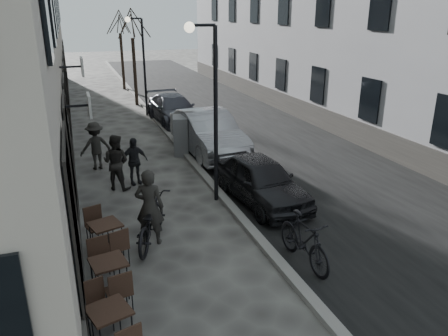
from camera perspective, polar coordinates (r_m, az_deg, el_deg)
ground at (r=8.49m, az=12.62°, el=-19.74°), size 120.00×120.00×0.00m
road at (r=23.36m, az=0.26°, el=6.58°), size 7.30×60.00×0.00m
kerb at (r=22.43m, az=-8.61°, el=5.95°), size 0.25×60.00×0.12m
streetlamp_near at (r=12.18m, az=-1.88°, el=9.47°), size 0.90×0.28×5.09m
streetlamp_far at (r=23.81m, az=-10.87°, el=14.20°), size 0.90×0.28×5.09m
tree_near at (r=26.69m, az=-11.98°, el=17.94°), size 2.40×2.40×5.70m
tree_far at (r=32.65m, az=-13.51°, el=18.09°), size 2.40×2.40×5.70m
bistro_set_a at (r=7.85m, az=-14.63°, el=-19.22°), size 0.87×1.62×0.93m
bistro_set_b at (r=9.05m, az=-14.73°, el=-13.37°), size 0.76×1.66×0.95m
bistro_set_c at (r=10.47m, az=-15.14°, el=-8.56°), size 0.90×1.66×0.95m
utility_cabinet at (r=17.28m, az=-5.70°, el=4.28°), size 0.75×1.09×1.49m
bicycle at (r=10.74m, az=-9.58°, el=-6.82°), size 1.60×2.33×1.16m
cyclist_rider at (r=10.58m, az=-9.69°, el=-5.04°), size 0.82×0.70×1.89m
pedestrian_near at (r=14.07m, az=-13.94°, el=0.74°), size 1.09×1.04×1.78m
pedestrian_mid at (r=16.10m, az=-16.43°, el=2.80°), size 1.22×0.86×1.71m
pedestrian_far at (r=14.37m, az=-11.69°, el=0.87°), size 0.98×0.57×1.56m
car_near at (r=12.84m, az=4.83°, el=-1.57°), size 1.98×4.11×1.35m
car_mid at (r=17.24m, az=-2.10°, el=4.63°), size 2.00×5.14×1.67m
car_far at (r=22.32m, az=-6.60°, el=7.63°), size 2.23×4.85×1.37m
moped at (r=9.89m, az=10.41°, el=-9.31°), size 0.68×1.97×1.17m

